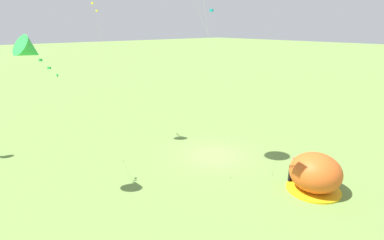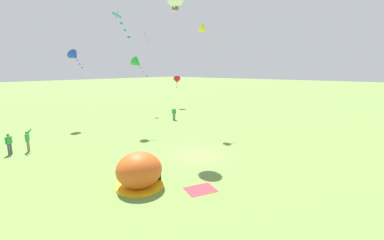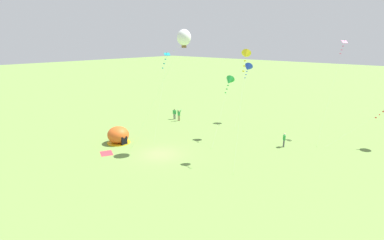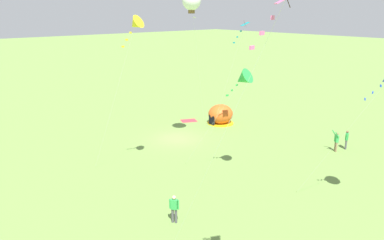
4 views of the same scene
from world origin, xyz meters
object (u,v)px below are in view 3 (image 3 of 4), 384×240
object	(u,v)px
kite_white	(184,38)
popup_tent	(118,135)
person_near_tent	(174,113)
kite_pink	(343,47)
kite_teal	(166,59)
person_watching_sky	(284,139)
kite_green	(229,81)
kite_yellow	(246,55)
person_far_back	(179,115)
kite_blue	(248,68)

from	to	relation	value
kite_white	popup_tent	bearing A→B (deg)	-152.00
person_near_tent	popup_tent	bearing A→B (deg)	-76.95
kite_pink	kite_teal	distance (m)	22.00
person_near_tent	kite_teal	distance (m)	13.24
popup_tent	kite_pink	bearing A→B (deg)	47.87
popup_tent	person_watching_sky	bearing A→B (deg)	37.78
kite_white	kite_green	xyz separation A→B (m)	(1.32, 6.85, -5.24)
kite_green	kite_yellow	bearing A→B (deg)	-42.86
kite_pink	kite_white	world-z (taller)	kite_white
popup_tent	kite_teal	bearing A→B (deg)	60.52
person_near_tent	kite_green	world-z (taller)	kite_green
person_far_back	kite_teal	world-z (taller)	kite_teal
kite_white	kite_teal	distance (m)	5.27
person_far_back	kite_blue	distance (m)	12.78
kite_white	kite_blue	world-z (taller)	kite_white
kite_white	kite_blue	size ratio (longest dim) A/B	1.48
popup_tent	kite_blue	size ratio (longest dim) A/B	0.31
person_far_back	kite_green	world-z (taller)	kite_green
kite_blue	person_near_tent	bearing A→B (deg)	-144.93
popup_tent	person_far_back	distance (m)	12.61
kite_pink	kite_white	xyz separation A→B (m)	(-11.29, -16.80, 1.14)
kite_teal	kite_green	bearing A→B (deg)	43.13
person_watching_sky	kite_blue	xyz separation A→B (m)	(-9.65, 6.92, 7.35)
kite_pink	popup_tent	bearing A→B (deg)	-132.13
kite_white	kite_green	world-z (taller)	kite_white
popup_tent	kite_teal	xyz separation A→B (m)	(3.09, 5.46, 9.19)
person_near_tent	kite_white	bearing A→B (deg)	-39.97
popup_tent	kite_teal	distance (m)	11.13
kite_pink	kite_green	world-z (taller)	kite_pink
kite_blue	person_far_back	bearing A→B (deg)	-139.71
person_watching_sky	person_far_back	bearing A→B (deg)	179.53
kite_teal	kite_blue	world-z (taller)	kite_teal
person_watching_sky	kite_yellow	world-z (taller)	kite_yellow
kite_pink	person_watching_sky	bearing A→B (deg)	-108.78
popup_tent	kite_teal	world-z (taller)	kite_teal
popup_tent	kite_blue	xyz separation A→B (m)	(6.29, 19.28, 7.32)
kite_white	kite_yellow	bearing A→B (deg)	16.97
popup_tent	kite_green	bearing A→B (deg)	50.84
person_far_back	kite_blue	bearing A→B (deg)	40.29
kite_teal	kite_green	world-z (taller)	kite_teal
popup_tent	kite_white	size ratio (longest dim) A/B	0.21
kite_pink	kite_blue	bearing A→B (deg)	-173.09
person_watching_sky	kite_pink	xyz separation A→B (m)	(2.87, 8.44, 10.55)
kite_teal	kite_blue	size ratio (longest dim) A/B	1.21
kite_yellow	kite_teal	world-z (taller)	kite_yellow
person_far_back	kite_yellow	distance (m)	19.74
person_watching_sky	kite_yellow	size ratio (longest dim) A/B	0.15
popup_tent	kite_teal	size ratio (longest dim) A/B	0.26
kite_yellow	popup_tent	bearing A→B (deg)	-156.91
popup_tent	person_watching_sky	size ratio (longest dim) A/B	1.63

